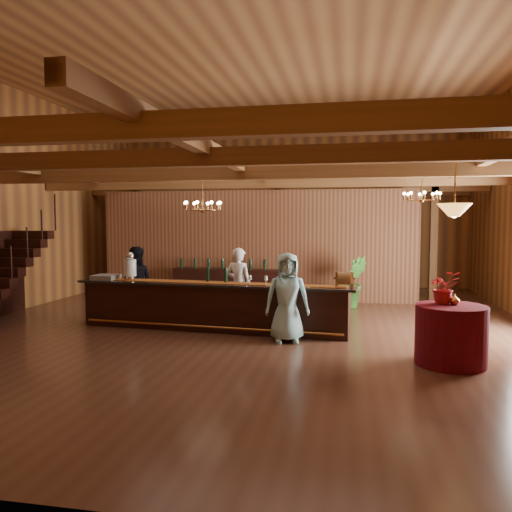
% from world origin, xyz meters
% --- Properties ---
extents(floor, '(14.00, 14.00, 0.00)m').
position_xyz_m(floor, '(0.00, 0.00, 0.00)').
color(floor, brown).
rests_on(floor, ground).
extents(ceiling, '(14.00, 14.00, 0.00)m').
position_xyz_m(ceiling, '(0.00, 0.00, 5.50)').
color(ceiling, '#AF7D45').
rests_on(ceiling, wall_back).
extents(wall_back, '(12.00, 0.10, 5.50)m').
position_xyz_m(wall_back, '(0.00, 7.00, 2.75)').
color(wall_back, '#AD6A30').
rests_on(wall_back, floor).
extents(wall_front, '(12.00, 0.10, 5.50)m').
position_xyz_m(wall_front, '(0.00, -7.00, 2.75)').
color(wall_front, '#AD6A30').
rests_on(wall_front, floor).
extents(beam_grid, '(11.90, 13.90, 0.39)m').
position_xyz_m(beam_grid, '(0.00, 0.51, 3.24)').
color(beam_grid, brown).
rests_on(beam_grid, wall_left).
extents(support_posts, '(9.20, 10.20, 3.20)m').
position_xyz_m(support_posts, '(0.00, -0.50, 1.60)').
color(support_posts, brown).
rests_on(support_posts, floor).
extents(partition_wall, '(9.00, 0.18, 3.10)m').
position_xyz_m(partition_wall, '(-0.50, 3.50, 1.55)').
color(partition_wall, brown).
rests_on(partition_wall, floor).
extents(backroom_boxes, '(4.10, 0.60, 1.10)m').
position_xyz_m(backroom_boxes, '(-0.29, 5.50, 0.53)').
color(backroom_boxes, black).
rests_on(backroom_boxes, floor).
extents(tasting_bar, '(5.87, 1.21, 0.98)m').
position_xyz_m(tasting_bar, '(-0.60, -0.62, 0.49)').
color(tasting_bar, black).
rests_on(tasting_bar, floor).
extents(beverage_dispenser, '(0.26, 0.26, 0.60)m').
position_xyz_m(beverage_dispenser, '(-2.48, -0.42, 1.26)').
color(beverage_dispenser, silver).
rests_on(beverage_dispenser, tasting_bar).
extents(glass_rack_tray, '(0.50, 0.50, 0.10)m').
position_xyz_m(glass_rack_tray, '(-3.02, -0.47, 1.02)').
color(glass_rack_tray, gray).
rests_on(glass_rack_tray, tasting_bar).
extents(raffle_drum, '(0.34, 0.24, 0.30)m').
position_xyz_m(raffle_drum, '(2.07, -0.88, 1.15)').
color(raffle_drum, brown).
rests_on(raffle_drum, tasting_bar).
extents(bar_bottle_0, '(0.07, 0.07, 0.30)m').
position_xyz_m(bar_bottle_0, '(-0.73, -0.49, 1.12)').
color(bar_bottle_0, black).
rests_on(bar_bottle_0, tasting_bar).
extents(bar_bottle_1, '(0.07, 0.07, 0.30)m').
position_xyz_m(bar_bottle_1, '(-0.33, -0.52, 1.12)').
color(bar_bottle_1, black).
rests_on(bar_bottle_1, tasting_bar).
extents(backbar_shelf, '(3.23, 0.78, 0.90)m').
position_xyz_m(backbar_shelf, '(-1.13, 3.06, 0.45)').
color(backbar_shelf, black).
rests_on(backbar_shelf, floor).
extents(round_table, '(1.08, 1.08, 0.93)m').
position_xyz_m(round_table, '(3.73, -2.34, 0.47)').
color(round_table, maroon).
rests_on(round_table, floor).
extents(chandelier_left, '(0.80, 0.80, 0.80)m').
position_xyz_m(chandelier_left, '(-0.90, -0.25, 2.56)').
color(chandelier_left, '#AE7034').
rests_on(chandelier_left, beam_grid).
extents(chandelier_right, '(0.80, 0.80, 0.57)m').
position_xyz_m(chandelier_right, '(3.72, 1.21, 2.79)').
color(chandelier_right, '#AE7034').
rests_on(chandelier_right, beam_grid).
extents(pendant_lamp, '(0.52, 0.52, 0.90)m').
position_xyz_m(pendant_lamp, '(3.73, -2.34, 2.40)').
color(pendant_lamp, '#AE7034').
rests_on(pendant_lamp, beam_grid).
extents(bartender, '(0.68, 0.53, 1.66)m').
position_xyz_m(bartender, '(-0.23, 0.21, 0.83)').
color(bartender, white).
rests_on(bartender, floor).
extents(staff_second, '(0.91, 0.77, 1.66)m').
position_xyz_m(staff_second, '(-2.61, 0.11, 0.83)').
color(staff_second, black).
rests_on(staff_second, floor).
extents(guest, '(0.89, 0.67, 1.66)m').
position_xyz_m(guest, '(1.04, -1.34, 0.83)').
color(guest, '#9CD9E1').
rests_on(guest, floor).
extents(floor_plant, '(0.87, 0.78, 1.34)m').
position_xyz_m(floor_plant, '(2.24, 2.61, 0.67)').
color(floor_plant, '#317323').
rests_on(floor_plant, floor).
extents(table_flowers, '(0.57, 0.52, 0.52)m').
position_xyz_m(table_flowers, '(3.63, -2.19, 1.19)').
color(table_flowers, '#B21F25').
rests_on(table_flowers, round_table).
extents(table_vase, '(0.15, 0.15, 0.26)m').
position_xyz_m(table_vase, '(3.77, -2.27, 1.06)').
color(table_vase, '#AE7034').
rests_on(table_vase, round_table).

